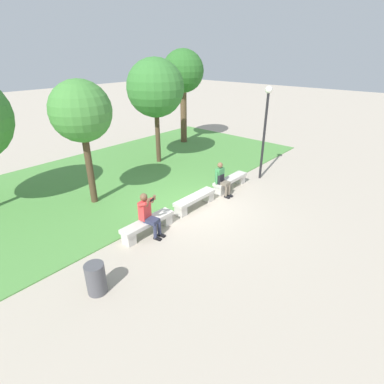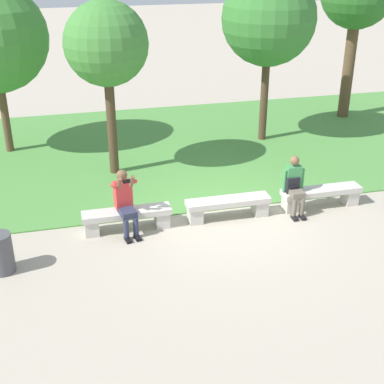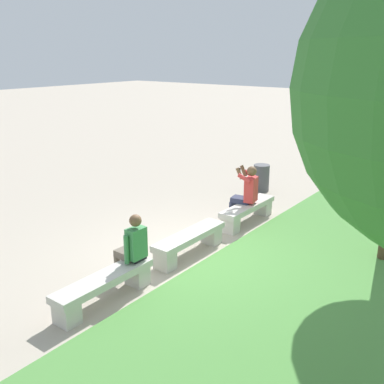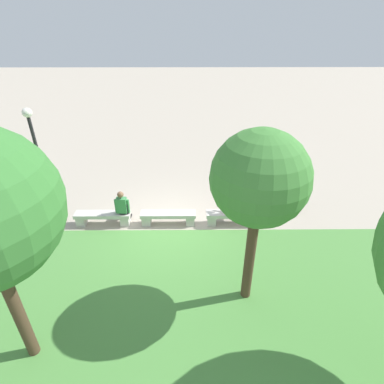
{
  "view_description": "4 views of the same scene",
  "coord_description": "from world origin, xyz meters",
  "px_view_note": "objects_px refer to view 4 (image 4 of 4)",
  "views": [
    {
      "loc": [
        -7.03,
        -5.99,
        4.96
      ],
      "look_at": [
        -0.83,
        -0.59,
        1.08
      ],
      "focal_mm": 28.0,
      "sensor_mm": 36.0,
      "label": 1
    },
    {
      "loc": [
        -3.19,
        -9.61,
        5.42
      ],
      "look_at": [
        -0.87,
        -0.34,
        0.87
      ],
      "focal_mm": 50.0,
      "sensor_mm": 36.0,
      "label": 2
    },
    {
      "loc": [
        6.23,
        4.81,
        3.72
      ],
      "look_at": [
        -0.83,
        -0.58,
        0.95
      ],
      "focal_mm": 42.0,
      "sensor_mm": 36.0,
      "label": 3
    },
    {
      "loc": [
        -0.72,
        8.16,
        5.85
      ],
      "look_at": [
        -0.79,
        -0.78,
        0.78
      ],
      "focal_mm": 28.0,
      "sensor_mm": 36.0,
      "label": 4
    }
  ],
  "objects_px": {
    "lamp_post": "(37,151)",
    "trash_bin": "(297,199)",
    "person_photographer": "(235,204)",
    "bench_near": "(168,217)",
    "backpack": "(124,208)",
    "bench_mid": "(103,217)",
    "person_distant": "(123,206)",
    "bench_main": "(234,216)",
    "tree_left_background": "(259,180)"
  },
  "relations": [
    {
      "from": "person_distant",
      "to": "lamp_post",
      "type": "xyz_separation_m",
      "value": [
        2.43,
        -0.28,
        1.8
      ]
    },
    {
      "from": "bench_mid",
      "to": "tree_left_background",
      "type": "distance_m",
      "value": 5.94
    },
    {
      "from": "bench_near",
      "to": "person_photographer",
      "type": "distance_m",
      "value": 2.22
    },
    {
      "from": "backpack",
      "to": "lamp_post",
      "type": "height_order",
      "value": "lamp_post"
    },
    {
      "from": "bench_mid",
      "to": "lamp_post",
      "type": "xyz_separation_m",
      "value": [
        1.74,
        -0.35,
        2.18
      ]
    },
    {
      "from": "bench_near",
      "to": "backpack",
      "type": "height_order",
      "value": "backpack"
    },
    {
      "from": "bench_near",
      "to": "bench_main",
      "type": "bearing_deg",
      "value": 180.0
    },
    {
      "from": "bench_near",
      "to": "backpack",
      "type": "bearing_deg",
      "value": -0.31
    },
    {
      "from": "person_photographer",
      "to": "backpack",
      "type": "bearing_deg",
      "value": 1.09
    },
    {
      "from": "person_photographer",
      "to": "lamp_post",
      "type": "relative_size",
      "value": 0.35
    },
    {
      "from": "bench_near",
      "to": "person_distant",
      "type": "xyz_separation_m",
      "value": [
        1.46,
        -0.07,
        0.38
      ]
    },
    {
      "from": "bench_mid",
      "to": "backpack",
      "type": "distance_m",
      "value": 0.79
    },
    {
      "from": "person_distant",
      "to": "tree_left_background",
      "type": "distance_m",
      "value": 5.32
    },
    {
      "from": "bench_mid",
      "to": "person_photographer",
      "type": "relative_size",
      "value": 1.37
    },
    {
      "from": "bench_mid",
      "to": "backpack",
      "type": "height_order",
      "value": "backpack"
    },
    {
      "from": "bench_mid",
      "to": "person_distant",
      "type": "height_order",
      "value": "person_distant"
    },
    {
      "from": "person_photographer",
      "to": "trash_bin",
      "type": "height_order",
      "value": "person_photographer"
    },
    {
      "from": "bench_near",
      "to": "bench_mid",
      "type": "relative_size",
      "value": 1.0
    },
    {
      "from": "bench_main",
      "to": "bench_mid",
      "type": "bearing_deg",
      "value": 0.0
    },
    {
      "from": "bench_mid",
      "to": "person_photographer",
      "type": "distance_m",
      "value": 4.35
    },
    {
      "from": "bench_main",
      "to": "bench_near",
      "type": "bearing_deg",
      "value": 0.0
    },
    {
      "from": "backpack",
      "to": "trash_bin",
      "type": "xyz_separation_m",
      "value": [
        -5.95,
        -0.96,
        -0.25
      ]
    },
    {
      "from": "bench_main",
      "to": "trash_bin",
      "type": "relative_size",
      "value": 2.4
    },
    {
      "from": "bench_near",
      "to": "trash_bin",
      "type": "xyz_separation_m",
      "value": [
        -4.52,
        -0.96,
        0.08
      ]
    },
    {
      "from": "person_photographer",
      "to": "backpack",
      "type": "xyz_separation_m",
      "value": [
        3.61,
        0.07,
        -0.11
      ]
    },
    {
      "from": "trash_bin",
      "to": "backpack",
      "type": "bearing_deg",
      "value": 9.13
    },
    {
      "from": "lamp_post",
      "to": "tree_left_background",
      "type": "bearing_deg",
      "value": 150.56
    },
    {
      "from": "person_distant",
      "to": "backpack",
      "type": "relative_size",
      "value": 2.94
    },
    {
      "from": "bench_mid",
      "to": "trash_bin",
      "type": "xyz_separation_m",
      "value": [
        -6.67,
        -0.96,
        0.08
      ]
    },
    {
      "from": "person_distant",
      "to": "trash_bin",
      "type": "height_order",
      "value": "person_distant"
    },
    {
      "from": "bench_mid",
      "to": "person_distant",
      "type": "distance_m",
      "value": 0.79
    },
    {
      "from": "bench_main",
      "to": "bench_near",
      "type": "height_order",
      "value": "same"
    },
    {
      "from": "bench_mid",
      "to": "person_photographer",
      "type": "xyz_separation_m",
      "value": [
        -4.33,
        -0.08,
        0.44
      ]
    },
    {
      "from": "bench_near",
      "to": "trash_bin",
      "type": "relative_size",
      "value": 2.4
    },
    {
      "from": "bench_mid",
      "to": "tree_left_background",
      "type": "xyz_separation_m",
      "value": [
        -4.21,
        3.01,
        2.9
      ]
    },
    {
      "from": "person_distant",
      "to": "tree_left_background",
      "type": "bearing_deg",
      "value": 138.88
    },
    {
      "from": "person_photographer",
      "to": "trash_bin",
      "type": "distance_m",
      "value": 2.53
    },
    {
      "from": "tree_left_background",
      "to": "person_distant",
      "type": "bearing_deg",
      "value": -41.12
    },
    {
      "from": "bench_main",
      "to": "trash_bin",
      "type": "bearing_deg",
      "value": -157.87
    },
    {
      "from": "backpack",
      "to": "bench_mid",
      "type": "bearing_deg",
      "value": 0.61
    },
    {
      "from": "person_photographer",
      "to": "backpack",
      "type": "distance_m",
      "value": 3.61
    },
    {
      "from": "person_photographer",
      "to": "tree_left_background",
      "type": "relative_size",
      "value": 0.31
    },
    {
      "from": "bench_near",
      "to": "tree_left_background",
      "type": "bearing_deg",
      "value": 124.44
    },
    {
      "from": "bench_main",
      "to": "bench_mid",
      "type": "height_order",
      "value": "same"
    },
    {
      "from": "backpack",
      "to": "tree_left_background",
      "type": "height_order",
      "value": "tree_left_background"
    },
    {
      "from": "bench_near",
      "to": "tree_left_background",
      "type": "xyz_separation_m",
      "value": [
        -2.07,
        3.01,
        2.9
      ]
    },
    {
      "from": "trash_bin",
      "to": "tree_left_background",
      "type": "bearing_deg",
      "value": 58.31
    },
    {
      "from": "backpack",
      "to": "tree_left_background",
      "type": "bearing_deg",
      "value": 139.17
    },
    {
      "from": "lamp_post",
      "to": "trash_bin",
      "type": "bearing_deg",
      "value": -175.83
    },
    {
      "from": "person_distant",
      "to": "lamp_post",
      "type": "height_order",
      "value": "lamp_post"
    }
  ]
}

